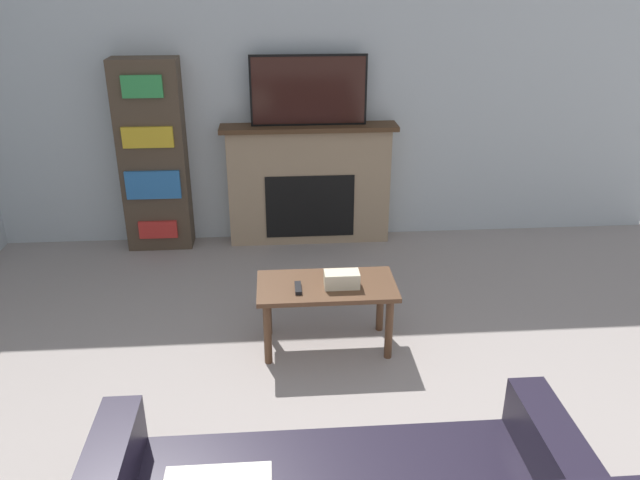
{
  "coord_description": "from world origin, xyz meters",
  "views": [
    {
      "loc": [
        -0.29,
        -0.94,
        2.3
      ],
      "look_at": [
        -0.01,
        2.71,
        0.69
      ],
      "focal_mm": 35.0,
      "sensor_mm": 36.0,
      "label": 1
    }
  ],
  "objects_px": {
    "coffee_table": "(327,294)",
    "fireplace": "(309,184)",
    "tv": "(309,90)",
    "bookshelf": "(153,157)"
  },
  "relations": [
    {
      "from": "tv",
      "to": "bookshelf",
      "type": "xyz_separation_m",
      "value": [
        -1.33,
        -0.0,
        -0.54
      ]
    },
    {
      "from": "tv",
      "to": "coffee_table",
      "type": "bearing_deg",
      "value": -89.77
    },
    {
      "from": "tv",
      "to": "fireplace",
      "type": "bearing_deg",
      "value": 90.0
    },
    {
      "from": "coffee_table",
      "to": "bookshelf",
      "type": "relative_size",
      "value": 0.54
    },
    {
      "from": "fireplace",
      "to": "bookshelf",
      "type": "bearing_deg",
      "value": -179.04
    },
    {
      "from": "coffee_table",
      "to": "fireplace",
      "type": "bearing_deg",
      "value": 90.23
    },
    {
      "from": "fireplace",
      "to": "coffee_table",
      "type": "height_order",
      "value": "fireplace"
    },
    {
      "from": "fireplace",
      "to": "bookshelf",
      "type": "distance_m",
      "value": 1.36
    },
    {
      "from": "tv",
      "to": "coffee_table",
      "type": "height_order",
      "value": "tv"
    },
    {
      "from": "tv",
      "to": "bookshelf",
      "type": "relative_size",
      "value": 0.6
    }
  ]
}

